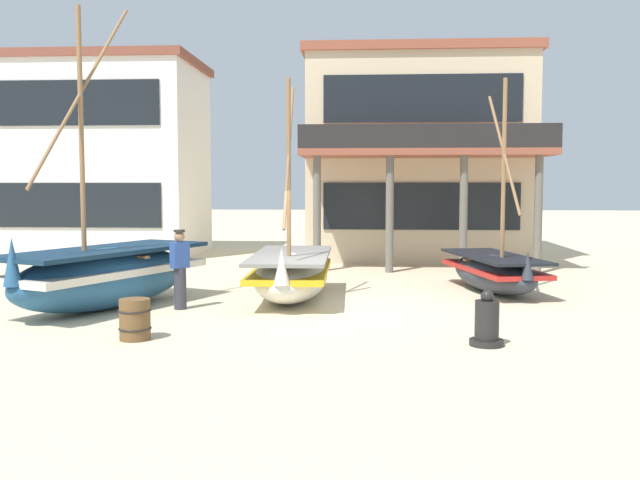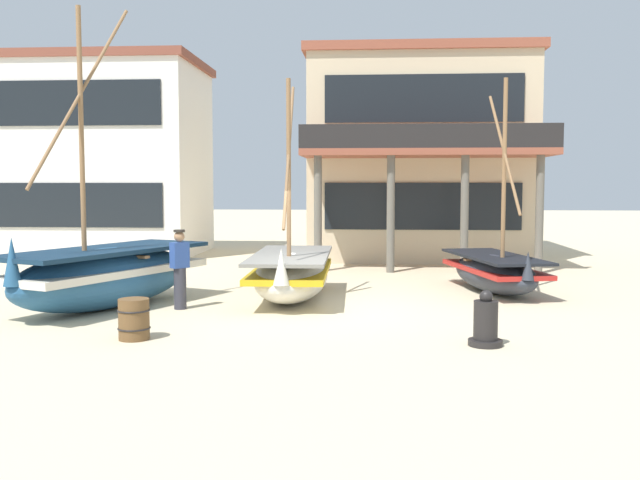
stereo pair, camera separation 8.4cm
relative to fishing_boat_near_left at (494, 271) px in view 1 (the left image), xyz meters
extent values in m
plane|color=beige|center=(-4.16, -2.83, -0.52)|extent=(120.00, 120.00, 0.00)
ellipsoid|color=#2D333D|center=(0.00, 0.02, -0.07)|extent=(2.19, 4.18, 0.91)
cube|color=red|center=(0.00, 0.02, 0.05)|extent=(2.17, 4.03, 0.11)
cube|color=black|center=(0.00, 0.02, 0.35)|extent=(2.21, 4.11, 0.06)
cone|color=#2D333D|center=(0.40, -1.85, 0.34)|extent=(0.33, 0.33, 0.64)
cylinder|color=olive|center=(0.10, -0.47, 2.36)|extent=(0.10, 0.10, 4.49)
cylinder|color=olive|center=(0.10, -0.47, 2.85)|extent=(0.49, 1.95, 2.89)
cube|color=olive|center=(-0.07, 0.31, 0.25)|extent=(1.31, 0.43, 0.06)
ellipsoid|color=silver|center=(-4.85, -1.43, 0.01)|extent=(1.74, 4.56, 1.05)
cube|color=gold|center=(-4.85, -1.43, 0.14)|extent=(1.75, 4.38, 0.13)
cube|color=gray|center=(-4.85, -1.43, 0.49)|extent=(1.79, 4.47, 0.07)
cone|color=silver|center=(-4.81, -3.60, 0.48)|extent=(0.34, 0.34, 0.74)
cylinder|color=olive|center=(-4.84, -1.99, 2.32)|extent=(0.10, 0.10, 4.20)
cylinder|color=olive|center=(-4.84, -1.99, 2.78)|extent=(0.11, 2.32, 3.22)
cube|color=olive|center=(-4.86, -1.09, 0.38)|extent=(1.57, 0.19, 0.06)
ellipsoid|color=#23517A|center=(-8.64, -2.90, 0.13)|extent=(3.51, 5.19, 1.29)
cube|color=silver|center=(-8.64, -2.90, 0.29)|extent=(3.45, 5.02, 0.15)
cube|color=#132C43|center=(-8.64, -2.90, 0.72)|extent=(3.52, 5.12, 0.09)
cone|color=#23517A|center=(-9.58, -5.07, 0.71)|extent=(0.44, 0.44, 0.90)
cylinder|color=olive|center=(-8.88, -3.47, 3.03)|extent=(0.10, 0.10, 5.29)
cylinder|color=olive|center=(-8.88, -3.47, 3.94)|extent=(1.19, 2.60, 3.88)
cube|color=olive|center=(-8.49, -2.56, 0.58)|extent=(1.53, 0.78, 0.06)
cylinder|color=#33333D|center=(-7.05, -2.92, -0.08)|extent=(0.26, 0.26, 0.88)
cube|color=#2D4C99|center=(-7.05, -2.92, 0.63)|extent=(0.41, 0.41, 0.54)
sphere|color=#A87A56|center=(-7.05, -2.92, 1.02)|extent=(0.22, 0.22, 0.22)
cylinder|color=#2D2823|center=(-7.05, -2.92, 1.14)|extent=(0.24, 0.24, 0.05)
cylinder|color=black|center=(-1.15, -5.94, -0.47)|extent=(0.56, 0.56, 0.10)
cylinder|color=black|center=(-1.15, -5.94, -0.10)|extent=(0.39, 0.39, 0.64)
sphere|color=black|center=(-1.15, -5.94, 0.29)|extent=(0.22, 0.22, 0.22)
cylinder|color=brown|center=(-7.04, -5.89, -0.17)|extent=(0.52, 0.52, 0.70)
torus|color=black|center=(-7.04, -5.89, -0.02)|extent=(0.56, 0.56, 0.03)
torus|color=black|center=(-7.04, -5.89, -0.32)|extent=(0.56, 0.56, 0.03)
cube|color=beige|center=(-1.35, 9.28, 2.98)|extent=(7.64, 6.71, 7.00)
cube|color=brown|center=(-1.35, 9.28, 6.63)|extent=(7.94, 6.98, 0.30)
cube|color=black|center=(-1.35, 5.89, 1.41)|extent=(6.42, 0.06, 1.54)
cube|color=black|center=(-1.35, 5.89, 4.91)|extent=(6.42, 0.06, 1.54)
cube|color=brown|center=(-1.35, 4.64, 3.08)|extent=(7.64, 2.55, 0.20)
cylinder|color=#666056|center=(-4.62, 3.75, 1.23)|extent=(0.24, 0.24, 3.50)
cylinder|color=#666056|center=(-2.44, 3.75, 1.23)|extent=(0.24, 0.24, 3.50)
cylinder|color=#666056|center=(-0.26, 3.75, 1.23)|extent=(0.24, 0.24, 3.50)
cylinder|color=#666056|center=(1.93, 3.75, 1.23)|extent=(0.24, 0.24, 3.50)
cube|color=black|center=(-1.35, 3.42, 3.53)|extent=(7.64, 0.08, 0.70)
cube|color=white|center=(-13.35, 8.97, 2.98)|extent=(7.58, 5.17, 7.00)
cube|color=brown|center=(-13.35, 8.97, 6.63)|extent=(7.88, 5.38, 0.30)
cube|color=black|center=(-13.35, 6.36, 1.41)|extent=(6.36, 0.06, 1.54)
cube|color=black|center=(-13.35, 6.36, 4.90)|extent=(6.36, 0.06, 1.54)
camera|label=1|loc=(-3.12, -17.55, 2.11)|focal=39.86mm
camera|label=2|loc=(-3.04, -17.54, 2.11)|focal=39.86mm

